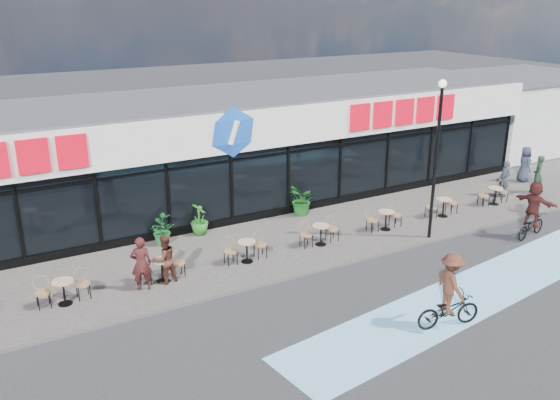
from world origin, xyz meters
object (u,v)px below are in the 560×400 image
lamp_post (437,148)px  patron_right (165,259)px  pedestrian_c (538,174)px  cyclist_b (533,213)px  potted_plant_left (161,230)px  potted_plant_right (302,200)px  patron_left (141,264)px  pedestrian_a (505,179)px  pedestrian_b (525,164)px  cyclist_a (450,297)px  potted_plant_mid (199,219)px

lamp_post → patron_right: size_ratio=3.66×
pedestrian_c → cyclist_b: bearing=-4.4°
lamp_post → cyclist_b: lamp_post is taller
potted_plant_left → pedestrian_c: pedestrian_c is taller
potted_plant_left → potted_plant_right: potted_plant_right is taller
lamp_post → patron_right: 10.04m
patron_left → cyclist_b: size_ratio=0.79×
pedestrian_a → cyclist_b: (-2.68, -3.62, 0.07)m
potted_plant_right → pedestrian_c: bearing=-14.4°
pedestrian_c → potted_plant_right: bearing=-55.4°
potted_plant_left → patron_left: patron_left is taller
patron_right → pedestrian_b: bearing=174.4°
pedestrian_a → cyclist_a: bearing=-48.1°
patron_left → pedestrian_a: patron_left is taller
potted_plant_mid → patron_right: size_ratio=0.75×
pedestrian_b → cyclist_b: bearing=154.7°
lamp_post → potted_plant_mid: bearing=148.7°
patron_left → lamp_post: bearing=-173.4°
patron_right → lamp_post: bearing=161.5°
potted_plant_right → pedestrian_c: (10.60, -2.73, 0.23)m
potted_plant_right → lamp_post: bearing=-56.2°
cyclist_b → cyclist_a: bearing=-156.4°
potted_plant_left → cyclist_a: (5.04, -8.99, 0.29)m
potted_plant_right → pedestrian_b: 11.59m
potted_plant_right → cyclist_b: cyclist_b is taller
patron_right → pedestrian_c: bearing=169.9°
lamp_post → cyclist_a: size_ratio=2.67×
lamp_post → cyclist_a: 6.59m
pedestrian_a → potted_plant_right: bearing=-96.8°
pedestrian_b → cyclist_a: cyclist_a is taller
potted_plant_left → potted_plant_right: 5.92m
patron_left → potted_plant_mid: bearing=-121.3°
potted_plant_mid → cyclist_a: size_ratio=0.54×
lamp_post → pedestrian_b: bearing=19.2°
potted_plant_left → potted_plant_right: size_ratio=0.82×
patron_right → pedestrian_a: 15.76m
potted_plant_right → pedestrian_a: size_ratio=0.79×
potted_plant_left → pedestrian_b: bearing=-3.9°
pedestrian_c → cyclist_b: cyclist_b is taller
cyclist_b → potted_plant_right: bearing=136.8°
lamp_post → potted_plant_mid: size_ratio=4.91×
potted_plant_right → cyclist_b: (6.30, -5.91, 0.23)m
cyclist_b → potted_plant_mid: bearing=150.5°
lamp_post → patron_right: lamp_post is taller
potted_plant_left → pedestrian_c: 16.74m
pedestrian_a → pedestrian_c: pedestrian_c is taller
cyclist_a → pedestrian_b: bearing=32.1°
patron_left → cyclist_b: bearing=-178.5°
patron_right → cyclist_a: cyclist_a is taller
patron_left → pedestrian_a: (16.50, 0.81, -0.06)m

